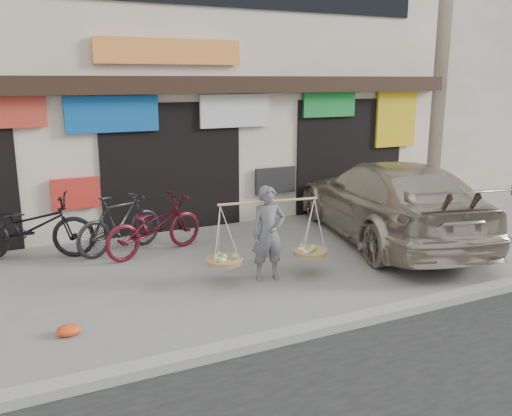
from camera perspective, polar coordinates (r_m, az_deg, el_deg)
name	(u,v)px	position (r m, az deg, el deg)	size (l,w,h in m)	color
ground	(242,283)	(8.70, -1.47, -7.92)	(70.00, 70.00, 0.00)	gray
kerb	(307,331)	(7.05, 5.43, -12.76)	(70.00, 0.25, 0.12)	gray
shophouse_block	(134,67)	(14.20, -12.67, 14.25)	(14.00, 6.32, 7.00)	beige
neighbor_east	(499,78)	(22.14, 24.24, 12.37)	(12.00, 7.00, 6.40)	#BAAD99
street_vendor	(268,237)	(8.65, 1.30, -3.11)	(2.01, 0.76, 1.53)	slate
bike_0	(30,227)	(10.48, -22.66, -1.87)	(0.78, 2.24, 1.18)	black
bike_1	(120,223)	(10.39, -14.13, -1.56)	(0.52, 1.84, 1.10)	black
bike_2	(154,226)	(10.15, -10.66, -1.85)	(0.71, 2.03, 1.06)	#4E0D15
suv	(388,200)	(11.17, 13.71, 0.79)	(3.41, 5.84, 1.59)	#B0A78E
red_bag	(69,330)	(7.41, -19.12, -12.05)	(0.31, 0.25, 0.14)	#F34416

